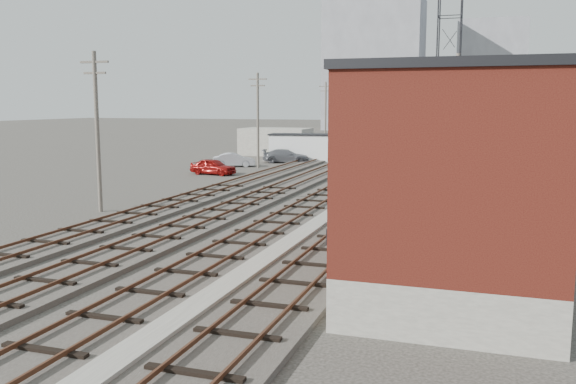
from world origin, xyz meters
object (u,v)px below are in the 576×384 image
at_px(site_trailer, 302,147).
at_px(car_silver, 234,160).
at_px(car_red, 213,167).
at_px(car_grey, 286,156).
at_px(switch_stand, 347,177).
at_px(signal_mast, 333,221).

distance_m(site_trailer, car_silver, 9.21).
distance_m(car_red, car_grey, 12.50).
bearing_deg(car_grey, car_silver, 133.91).
xyz_separation_m(car_red, car_grey, (2.57, 12.23, 0.00)).
height_order(car_red, car_silver, car_red).
relative_size(switch_stand, car_red, 0.32).
bearing_deg(site_trailer, car_silver, -126.68).
xyz_separation_m(car_red, car_silver, (-0.95, 6.80, -0.03)).
bearing_deg(car_silver, switch_stand, -148.44).
bearing_deg(car_grey, switch_stand, -160.39).
bearing_deg(signal_mast, car_grey, 110.57).
bearing_deg(site_trailer, switch_stand, -70.72).
height_order(site_trailer, car_grey, site_trailer).
xyz_separation_m(signal_mast, switch_stand, (-5.36, 25.49, -1.67)).
relative_size(switch_stand, site_trailer, 0.18).
bearing_deg(site_trailer, car_red, -110.78).
relative_size(switch_stand, car_silver, 0.32).
relative_size(signal_mast, car_red, 0.95).
xyz_separation_m(signal_mast, site_trailer, (-14.44, 43.65, -0.82)).
bearing_deg(switch_stand, site_trailer, 102.91).
relative_size(car_red, car_silver, 1.01).
xyz_separation_m(site_trailer, car_grey, (-0.99, -2.55, -0.77)).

